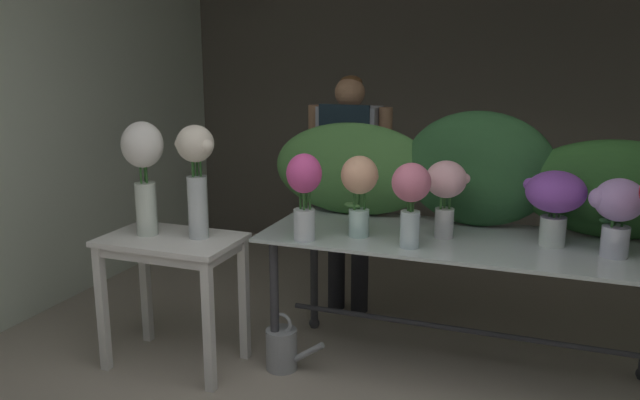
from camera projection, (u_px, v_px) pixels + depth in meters
The scene contains 16 objects.
ground_plane at pixel (408, 346), 4.04m from camera, with size 8.76×8.76×0.00m, color #9E9384.
wall_back at pixel (467, 92), 5.53m from camera, with size 5.18×0.12×2.89m, color #5B564C.
wall_left at pixel (56, 101), 4.60m from camera, with size 0.12×4.10×2.89m, color silver.
display_table_glass at pixel (462, 260), 3.54m from camera, with size 2.17×0.82×0.81m.
side_table_white at pixel (172, 257), 3.67m from camera, with size 0.77×0.49×0.77m.
florist at pixel (349, 170), 4.38m from camera, with size 0.58×0.24×1.63m.
foliage_backdrop at pixel (487, 176), 3.68m from camera, with size 2.48×0.29×0.66m.
vase_blush_anemones at pixel (446, 188), 3.47m from camera, with size 0.23×0.22×0.42m.
vase_lilac_hydrangea at pixel (619, 209), 3.15m from camera, with size 0.27×0.24×0.39m.
vase_rosy_tulips at pixel (411, 195), 3.29m from camera, with size 0.20×0.20×0.44m.
vase_peach_carnations at pixel (360, 187), 3.49m from camera, with size 0.20×0.20×0.44m.
vase_violet_roses at pixel (555, 198), 3.34m from camera, with size 0.32×0.30×0.39m.
vase_fuchsia_dahlias at pixel (304, 190), 3.42m from camera, with size 0.19×0.19×0.47m.
vase_white_roses_tall at pixel (143, 164), 3.61m from camera, with size 0.23×0.23×0.64m.
vase_cream_lisianthus_tall at pixel (196, 171), 3.55m from camera, with size 0.24×0.21×0.63m.
watering_can at pixel (282, 348), 3.73m from camera, with size 0.35×0.18×0.34m.
Camera 1 is at (0.80, -1.70, 1.81)m, focal length 36.49 mm.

